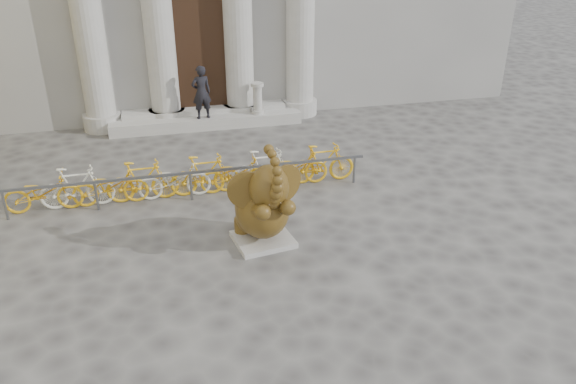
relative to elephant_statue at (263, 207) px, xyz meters
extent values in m
plane|color=#474442|center=(-0.33, -1.84, -0.83)|extent=(80.00, 80.00, 0.00)
cube|color=black|center=(-0.33, 8.08, 1.47)|extent=(2.40, 0.16, 4.00)
cube|color=#A8A59E|center=(-0.33, 7.56, -0.65)|extent=(6.00, 1.20, 0.36)
cube|color=#A8A59E|center=(-0.01, 0.04, -0.77)|extent=(1.29, 1.19, 0.11)
ellipsoid|color=black|center=(-0.04, 0.28, -0.37)|extent=(1.09, 1.05, 0.73)
ellipsoid|color=black|center=(-0.01, 0.06, -0.05)|extent=(1.29, 1.52, 1.19)
cylinder|color=black|center=(-0.37, 0.38, -0.57)|extent=(0.39, 0.39, 0.30)
cylinder|color=black|center=(0.24, 0.48, -0.57)|extent=(0.39, 0.39, 0.30)
cylinder|color=black|center=(-0.19, -0.43, 0.17)|extent=(0.38, 0.72, 0.45)
cylinder|color=black|center=(0.31, -0.35, 0.17)|extent=(0.38, 0.72, 0.45)
ellipsoid|color=black|center=(0.05, -0.35, 0.58)|extent=(0.88, 0.84, 0.91)
cylinder|color=black|center=(-0.35, -0.27, 0.54)|extent=(0.77, 0.18, 0.78)
cylinder|color=black|center=(0.42, -0.15, 0.54)|extent=(0.72, 0.40, 0.78)
cone|color=beige|center=(-0.04, -0.59, 0.40)|extent=(0.18, 0.27, 0.12)
cone|color=beige|center=(0.23, -0.55, 0.40)|extent=(0.11, 0.27, 0.12)
cube|color=slate|center=(-1.26, 2.31, -0.13)|extent=(8.49, 0.06, 0.06)
cylinder|color=slate|center=(-5.30, 2.31, -0.48)|extent=(0.06, 0.06, 0.70)
cylinder|color=slate|center=(-3.38, 2.31, -0.48)|extent=(0.06, 0.06, 0.70)
cylinder|color=slate|center=(-1.26, 2.31, -0.48)|extent=(0.06, 0.06, 0.70)
cylinder|color=slate|center=(0.86, 2.31, -0.48)|extent=(0.06, 0.06, 0.70)
cylinder|color=slate|center=(2.78, 2.31, -0.48)|extent=(0.06, 0.06, 0.70)
imported|color=yellow|center=(-4.54, 2.56, -0.33)|extent=(1.70, 0.50, 1.00)
imported|color=silver|center=(-3.81, 2.56, -0.33)|extent=(1.66, 0.47, 1.00)
imported|color=yellow|center=(-3.08, 2.56, -0.33)|extent=(1.70, 0.50, 1.00)
imported|color=yellow|center=(-2.35, 2.56, -0.33)|extent=(1.66, 0.47, 1.00)
imported|color=silver|center=(-1.62, 2.56, -0.33)|extent=(1.70, 0.50, 1.00)
imported|color=yellow|center=(-0.90, 2.56, -0.33)|extent=(1.66, 0.47, 1.00)
imported|color=yellow|center=(-0.17, 2.56, -0.33)|extent=(1.70, 0.50, 1.00)
imported|color=silver|center=(0.56, 2.56, -0.33)|extent=(1.66, 0.47, 1.00)
imported|color=yellow|center=(1.29, 2.56, -0.33)|extent=(1.70, 0.50, 1.00)
imported|color=yellow|center=(2.02, 2.56, -0.33)|extent=(1.66, 0.47, 1.00)
imported|color=black|center=(-0.46, 7.21, 0.36)|extent=(0.66, 0.50, 1.65)
cylinder|color=#A8A59E|center=(1.30, 7.26, -0.41)|extent=(0.40, 0.40, 0.12)
cylinder|color=#A8A59E|center=(1.30, 7.26, -0.01)|extent=(0.28, 0.28, 0.91)
cylinder|color=#A8A59E|center=(1.30, 7.26, 0.47)|extent=(0.40, 0.40, 0.10)
camera|label=1|loc=(-1.87, -9.73, 5.20)|focal=35.00mm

